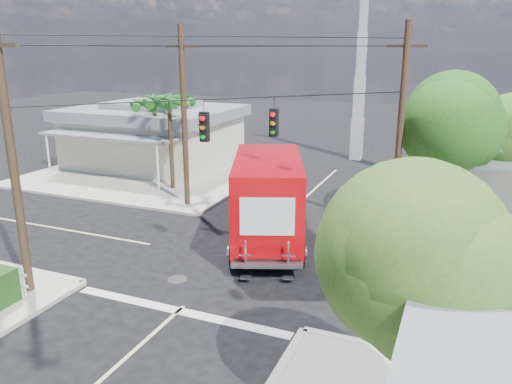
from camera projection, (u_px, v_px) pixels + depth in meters
The scene contains 12 objects.
ground at pixel (236, 259), 19.43m from camera, with size 120.00×120.00×0.00m, color black.
sidewalk_nw at pixel (156, 171), 33.08m from camera, with size 14.12×14.12×0.14m.
road_markings at pixel (219, 274), 18.12m from camera, with size 32.00×32.00×0.01m.
building_nw at pixel (154, 134), 34.30m from camera, with size 10.80×10.20×4.30m.
radio_tower at pixel (360, 81), 35.40m from camera, with size 0.80×0.80×17.00m.
tree_ne_front at pixel (453, 124), 21.42m from camera, with size 4.21×4.14×6.66m.
tree_se at pixel (412, 264), 9.29m from camera, with size 3.67×3.54×5.62m.
palm_nw_front at pixel (169, 102), 27.45m from camera, with size 3.01×3.08×5.59m.
palm_nw_back at pixel (154, 105), 29.62m from camera, with size 3.01×3.08×5.19m.
utility_poles at pixel (216, 132), 20.14m from camera, with size 12.00×10.68×9.00m.
vending_boxes at pixel (426, 216), 22.32m from camera, with size 1.90×0.50×1.10m.
delivery_truck at pixel (268, 197), 21.03m from camera, with size 5.42×8.88×3.70m.
Camera 1 is at (7.62, -16.25, 7.92)m, focal length 35.00 mm.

